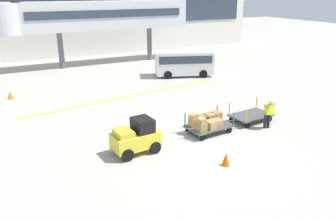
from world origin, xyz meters
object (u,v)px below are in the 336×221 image
object	(u,v)px
baggage_handler	(269,113)
baggage_cart_lead	(208,123)
baggage_cart_middle	(251,115)
safety_cone_near	(10,95)
shuttle_van	(184,62)
safety_cone_far	(226,159)
baggage_tug	(136,137)

from	to	relation	value
baggage_handler	baggage_cart_lead	bearing A→B (deg)	162.75
baggage_cart_middle	safety_cone_near	xyz separation A→B (m)	(-11.73, 10.63, -0.07)
baggage_handler	shuttle_van	size ratio (longest dim) A/B	0.30
baggage_handler	safety_cone_far	size ratio (longest dim) A/B	2.84
baggage_handler	safety_cone_far	distance (m)	4.92
baggage_tug	baggage_handler	distance (m)	7.25
baggage_cart_middle	safety_cone_far	xyz separation A→B (m)	(-4.25, -3.44, -0.07)
baggage_cart_middle	baggage_handler	distance (m)	1.33
baggage_cart_middle	shuttle_van	size ratio (longest dim) A/B	0.59
baggage_tug	shuttle_van	xyz separation A→B (m)	(9.01, 11.49, 0.48)
baggage_tug	baggage_cart_middle	size ratio (longest dim) A/B	0.72
shuttle_van	safety_cone_near	bearing A→B (deg)	-179.04
shuttle_van	safety_cone_near	size ratio (longest dim) A/B	9.38
baggage_cart_lead	baggage_tug	bearing A→B (deg)	-174.52
baggage_handler	shuttle_van	xyz separation A→B (m)	(1.79, 12.07, 0.37)
baggage_cart_lead	safety_cone_near	bearing A→B (deg)	128.62
baggage_tug	baggage_cart_lead	size ratio (longest dim) A/B	0.72
baggage_cart_lead	safety_cone_near	xyz separation A→B (m)	(-8.68, 10.87, -0.29)
baggage_cart_lead	safety_cone_far	xyz separation A→B (m)	(-1.20, -3.20, -0.29)
baggage_cart_lead	baggage_handler	distance (m)	3.31
baggage_handler	safety_cone_near	distance (m)	16.75
shuttle_van	safety_cone_near	xyz separation A→B (m)	(-13.62, -0.23, -0.96)
baggage_handler	shuttle_van	world-z (taller)	shuttle_van
baggage_handler	safety_cone_near	xyz separation A→B (m)	(-11.83, 11.84, -0.59)
baggage_handler	safety_cone_far	xyz separation A→B (m)	(-4.35, -2.23, -0.59)
baggage_cart_middle	baggage_handler	size ratio (longest dim) A/B	1.95
baggage_tug	baggage_cart_middle	world-z (taller)	baggage_tug
baggage_handler	safety_cone_near	bearing A→B (deg)	134.97
shuttle_van	baggage_cart_middle	bearing A→B (deg)	-99.84
baggage_cart_middle	shuttle_van	bearing A→B (deg)	80.16
baggage_tug	baggage_cart_middle	xyz separation A→B (m)	(7.13, 0.63, -0.41)
shuttle_van	safety_cone_far	distance (m)	15.59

